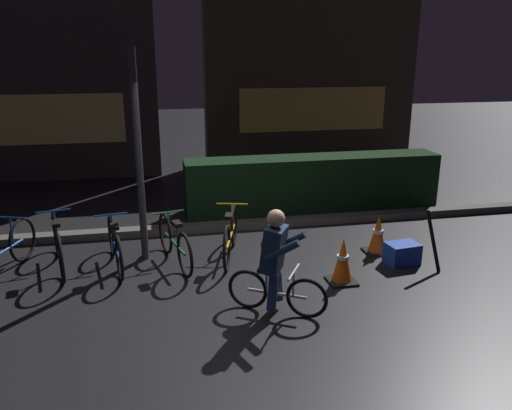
{
  "coord_description": "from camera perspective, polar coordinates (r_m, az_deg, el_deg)",
  "views": [
    {
      "loc": [
        -1.1,
        -5.85,
        2.93
      ],
      "look_at": [
        0.2,
        0.6,
        0.9
      ],
      "focal_mm": 35.97,
      "sensor_mm": 36.0,
      "label": 1
    }
  ],
  "objects": [
    {
      "name": "parked_bike_center_left",
      "position": [
        7.34,
        -15.4,
        -4.33
      ],
      "size": [
        0.46,
        1.5,
        0.7
      ],
      "rotation": [
        0.0,
        0.0,
        1.74
      ],
      "color": "black",
      "rests_on": "ground"
    },
    {
      "name": "parked_bike_center_right",
      "position": [
        7.25,
        -9.04,
        -4.15
      ],
      "size": [
        0.5,
        1.5,
        0.71
      ],
      "rotation": [
        0.0,
        0.0,
        1.82
      ],
      "color": "black",
      "rests_on": "ground"
    },
    {
      "name": "traffic_cone_near",
      "position": [
        6.74,
        9.62,
        -6.17
      ],
      "size": [
        0.36,
        0.36,
        0.61
      ],
      "color": "black",
      "rests_on": "ground"
    },
    {
      "name": "parked_bike_left_mid",
      "position": [
        7.54,
        -21.17,
        -4.11
      ],
      "size": [
        0.49,
        1.62,
        0.76
      ],
      "rotation": [
        0.0,
        0.0,
        1.79
      ],
      "color": "black",
      "rests_on": "ground"
    },
    {
      "name": "hedge_row",
      "position": [
        9.72,
        6.35,
        2.53
      ],
      "size": [
        4.8,
        0.7,
        0.99
      ],
      "primitive_type": "cube",
      "color": "black",
      "rests_on": "ground"
    },
    {
      "name": "ground_plane",
      "position": [
        6.64,
        -0.68,
        -9.06
      ],
      "size": [
        40.0,
        40.0,
        0.0
      ],
      "primitive_type": "plane",
      "color": "black"
    },
    {
      "name": "storefront_right",
      "position": [
        13.7,
        6.19,
        14.12
      ],
      "size": [
        5.54,
        0.54,
        4.48
      ],
      "color": "#42382D",
      "rests_on": "ground"
    },
    {
      "name": "parked_bike_right_mid",
      "position": [
        7.42,
        -2.85,
        -3.35
      ],
      "size": [
        0.52,
        1.55,
        0.74
      ],
      "rotation": [
        0.0,
        0.0,
        1.31
      ],
      "color": "black",
      "rests_on": "ground"
    },
    {
      "name": "traffic_cone_far",
      "position": [
        7.79,
        13.4,
        -3.24
      ],
      "size": [
        0.36,
        0.36,
        0.58
      ],
      "color": "black",
      "rests_on": "ground"
    },
    {
      "name": "storefront_left",
      "position": [
        12.61,
        -22.87,
        11.87
      ],
      "size": [
        5.09,
        0.54,
        4.14
      ],
      "color": "#383330",
      "rests_on": "ground"
    },
    {
      "name": "parked_bike_leftmost",
      "position": [
        7.64,
        -26.4,
        -4.62
      ],
      "size": [
        0.59,
        1.51,
        0.73
      ],
      "rotation": [
        0.0,
        0.0,
        1.24
      ],
      "color": "black",
      "rests_on": "ground"
    },
    {
      "name": "street_post",
      "position": [
        7.21,
        -12.91,
        5.03
      ],
      "size": [
        0.1,
        0.1,
        2.94
      ],
      "primitive_type": "cylinder",
      "color": "#2D2D33",
      "rests_on": "ground"
    },
    {
      "name": "sidewalk_curb",
      "position": [
        8.62,
        -3.41,
        -2.34
      ],
      "size": [
        12.0,
        0.24,
        0.12
      ],
      "primitive_type": "cube",
      "color": "#56544F",
      "rests_on": "ground"
    },
    {
      "name": "closed_umbrella",
      "position": [
        7.39,
        19.1,
        -3.82
      ],
      "size": [
        0.16,
        0.34,
        0.81
      ],
      "primitive_type": "cylinder",
      "rotation": [
        0.0,
        0.35,
        1.9
      ],
      "color": "black",
      "rests_on": "ground"
    },
    {
      "name": "blue_crate",
      "position": [
        7.54,
        15.94,
        -5.21
      ],
      "size": [
        0.48,
        0.37,
        0.3
      ],
      "primitive_type": "cube",
      "rotation": [
        0.0,
        0.0,
        0.12
      ],
      "color": "#193DB7",
      "rests_on": "ground"
    },
    {
      "name": "cyclist",
      "position": [
        5.8,
        2.19,
        -6.26
      ],
      "size": [
        1.05,
        0.69,
        1.25
      ],
      "rotation": [
        0.0,
        0.0,
        -0.53
      ],
      "color": "black",
      "rests_on": "ground"
    }
  ]
}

